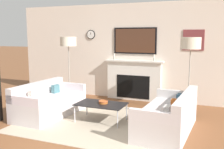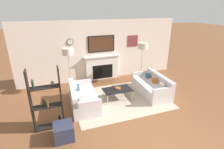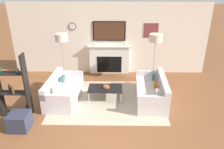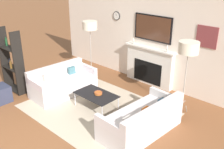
# 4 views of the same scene
# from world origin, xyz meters

# --- Properties ---
(fireplace_wall) EXTENTS (7.45, 0.28, 2.70)m
(fireplace_wall) POSITION_xyz_m (0.00, 4.48, 1.23)
(fireplace_wall) COLOR silver
(fireplace_wall) RESTS_ON ground_plane
(area_rug) EXTENTS (3.35, 2.60, 0.01)m
(area_rug) POSITION_xyz_m (0.00, 2.25, 0.01)
(area_rug) COLOR #B8A68D
(area_rug) RESTS_ON ground_plane
(couch_left) EXTENTS (0.94, 1.79, 0.74)m
(couch_left) POSITION_xyz_m (-1.36, 2.25, 0.28)
(couch_left) COLOR silver
(couch_left) RESTS_ON ground_plane
(couch_right) EXTENTS (0.95, 1.87, 0.76)m
(couch_right) POSITION_xyz_m (1.36, 2.25, 0.28)
(couch_right) COLOR silver
(couch_right) RESTS_ON ground_plane
(coffee_table) EXTENTS (1.04, 0.63, 0.39)m
(coffee_table) POSITION_xyz_m (-0.07, 2.30, 0.37)
(coffee_table) COLOR black
(coffee_table) RESTS_ON ground_plane
(decorative_bowl) EXTENTS (0.20, 0.20, 0.06)m
(decorative_bowl) POSITION_xyz_m (-0.03, 2.34, 0.42)
(decorative_bowl) COLOR #AD5822
(decorative_bowl) RESTS_ON coffee_table
(floor_lamp_left) EXTENTS (0.44, 0.44, 1.78)m
(floor_lamp_left) POSITION_xyz_m (-1.59, 3.54, 1.63)
(floor_lamp_left) COLOR #9E998E
(floor_lamp_left) RESTS_ON ground_plane
(floor_lamp_right) EXTENTS (0.45, 0.45, 1.78)m
(floor_lamp_right) POSITION_xyz_m (1.59, 3.54, 1.62)
(floor_lamp_right) COLOR #9E998E
(floor_lamp_right) RESTS_ON ground_plane
(shelf_unit) EXTENTS (0.81, 0.28, 1.76)m
(shelf_unit) POSITION_xyz_m (-2.47, 1.44, 0.83)
(shelf_unit) COLOR black
(shelf_unit) RESTS_ON ground_plane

